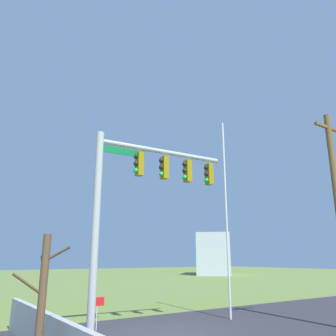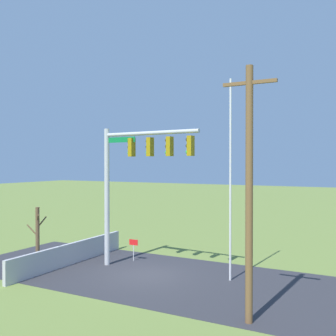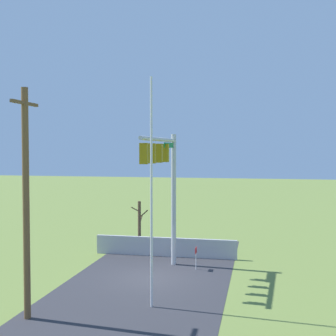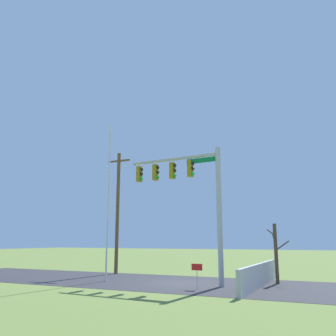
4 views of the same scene
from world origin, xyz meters
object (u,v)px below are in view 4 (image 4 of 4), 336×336
at_px(bare_tree, 276,252).
at_px(signal_mast, 190,188).
at_px(flagpole, 108,200).
at_px(open_sign, 197,270).
at_px(utility_pole, 118,209).

bearing_deg(bare_tree, signal_mast, -148.32).
bearing_deg(flagpole, bare_tree, 18.30).
bearing_deg(open_sign, flagpole, 170.69).
height_order(utility_pole, open_sign, utility_pole).
bearing_deg(signal_mast, flagpole, -174.21).
bearing_deg(bare_tree, open_sign, -128.36).
bearing_deg(utility_pole, signal_mast, -27.89).
distance_m(bare_tree, open_sign, 5.27).
distance_m(utility_pole, open_sign, 10.59).
xyz_separation_m(utility_pole, open_sign, (8.29, -5.43, -3.73)).
bearing_deg(open_sign, bare_tree, 51.64).
bearing_deg(flagpole, utility_pole, 116.40).
height_order(signal_mast, flagpole, flagpole).
relative_size(utility_pole, bare_tree, 2.71).
xyz_separation_m(signal_mast, flagpole, (-5.18, -0.53, -0.53)).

